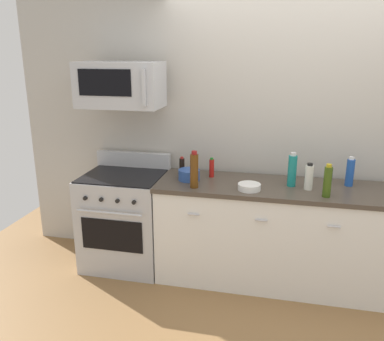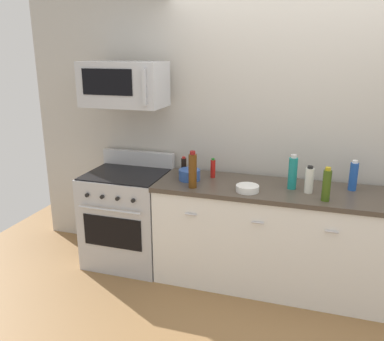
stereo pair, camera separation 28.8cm
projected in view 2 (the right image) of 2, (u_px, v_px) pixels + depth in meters
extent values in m
plane|color=olive|center=(290.00, 286.00, 3.65)|extent=(6.64, 6.64, 0.00)
cube|color=#B7B2A8|center=(304.00, 131.00, 3.64)|extent=(5.53, 0.10, 2.70)
cube|color=white|center=(294.00, 242.00, 3.53)|extent=(2.41, 0.62, 0.88)
cube|color=#473D33|center=(298.00, 192.00, 3.39)|extent=(2.44, 0.65, 0.04)
cube|color=black|center=(288.00, 299.00, 3.38)|extent=(2.41, 0.02, 0.10)
cylinder|color=silver|center=(191.00, 215.00, 3.39)|extent=(0.10, 0.02, 0.02)
cylinder|color=silver|center=(258.00, 223.00, 3.23)|extent=(0.10, 0.02, 0.02)
cylinder|color=silver|center=(332.00, 232.00, 3.07)|extent=(0.10, 0.02, 0.02)
cube|color=#B7BABF|center=(128.00, 218.00, 3.98)|extent=(0.76, 0.64, 0.91)
cube|color=black|center=(112.00, 232.00, 3.69)|extent=(0.58, 0.01, 0.30)
cylinder|color=#B7BABF|center=(109.00, 210.00, 3.59)|extent=(0.61, 0.02, 0.02)
cube|color=#B7BABF|center=(138.00, 159.00, 4.09)|extent=(0.76, 0.06, 0.16)
cube|color=black|center=(126.00, 174.00, 3.85)|extent=(0.73, 0.61, 0.01)
cylinder|color=black|center=(87.00, 195.00, 3.65)|extent=(0.04, 0.02, 0.04)
cylinder|color=black|center=(102.00, 197.00, 3.60)|extent=(0.04, 0.02, 0.04)
cylinder|color=black|center=(117.00, 199.00, 3.56)|extent=(0.04, 0.02, 0.04)
cylinder|color=black|center=(133.00, 201.00, 3.52)|extent=(0.04, 0.02, 0.04)
cube|color=#B7BABF|center=(124.00, 84.00, 3.66)|extent=(0.74, 0.40, 0.40)
cube|color=black|center=(107.00, 82.00, 3.48)|extent=(0.48, 0.01, 0.22)
cube|color=#B7BABF|center=(144.00, 87.00, 3.37)|extent=(0.02, 0.04, 0.30)
cylinder|color=#385114|center=(326.00, 186.00, 3.12)|extent=(0.06, 0.06, 0.25)
cylinder|color=#B29919|center=(328.00, 169.00, 3.08)|extent=(0.04, 0.04, 0.02)
cylinder|color=#59330F|center=(193.00, 171.00, 3.41)|extent=(0.07, 0.07, 0.29)
cylinder|color=maroon|center=(193.00, 153.00, 3.37)|extent=(0.05, 0.05, 0.03)
cylinder|color=silver|center=(309.00, 181.00, 3.30)|extent=(0.07, 0.07, 0.21)
cylinder|color=black|center=(310.00, 167.00, 3.27)|extent=(0.04, 0.04, 0.02)
cylinder|color=black|center=(184.00, 166.00, 3.79)|extent=(0.05, 0.05, 0.16)
cylinder|color=maroon|center=(184.00, 158.00, 3.77)|extent=(0.03, 0.03, 0.02)
cylinder|color=#1E4CA5|center=(353.00, 177.00, 3.36)|extent=(0.07, 0.07, 0.23)
cylinder|color=silver|center=(355.00, 162.00, 3.32)|extent=(0.04, 0.04, 0.02)
cylinder|color=#197F7A|center=(293.00, 173.00, 3.39)|extent=(0.07, 0.07, 0.27)
cylinder|color=beige|center=(294.00, 156.00, 3.35)|extent=(0.05, 0.05, 0.03)
cylinder|color=#B21914|center=(213.00, 169.00, 3.70)|extent=(0.05, 0.05, 0.17)
cylinder|color=#19721E|center=(213.00, 159.00, 3.68)|extent=(0.03, 0.03, 0.02)
cylinder|color=#2D519E|center=(190.00, 175.00, 3.64)|extent=(0.19, 0.19, 0.10)
torus|color=#2D519E|center=(189.00, 170.00, 3.63)|extent=(0.19, 0.19, 0.01)
cylinder|color=#2D519E|center=(190.00, 179.00, 3.65)|extent=(0.11, 0.11, 0.01)
cylinder|color=white|center=(247.00, 188.00, 3.35)|extent=(0.19, 0.19, 0.05)
torus|color=white|center=(248.00, 186.00, 3.34)|extent=(0.19, 0.19, 0.01)
cylinder|color=white|center=(247.00, 191.00, 3.36)|extent=(0.11, 0.11, 0.01)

